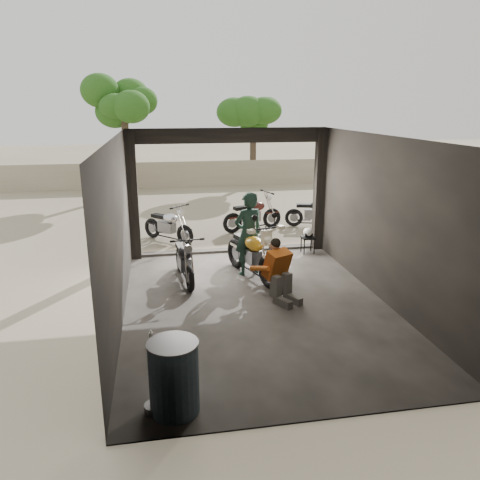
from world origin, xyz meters
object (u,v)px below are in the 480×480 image
object	(u,v)px
helmet	(308,232)
oil_drum	(174,378)
outside_bike_c	(314,210)
stool	(308,240)
main_bike	(252,250)
left_bike	(184,257)
sign_post	(357,190)
rider	(248,234)
outside_bike_a	(168,223)
outside_bike_b	(253,212)
mechanic	(281,273)

from	to	relation	value
helmet	oil_drum	bearing A→B (deg)	-138.22
outside_bike_c	stool	size ratio (longest dim) A/B	3.53
helmet	main_bike	bearing A→B (deg)	-157.12
outside_bike_c	oil_drum	size ratio (longest dim) A/B	1.66
oil_drum	left_bike	bearing A→B (deg)	84.82
stool	helmet	bearing A→B (deg)	86.33
sign_post	rider	bearing A→B (deg)	-172.03
outside_bike_a	sign_post	distance (m)	5.33
outside_bike_a	oil_drum	bearing A→B (deg)	-134.77
outside_bike_b	outside_bike_c	size ratio (longest dim) A/B	1.10
sign_post	mechanic	bearing A→B (deg)	-152.94
outside_bike_a	stool	size ratio (longest dim) A/B	3.59
stool	sign_post	bearing A→B (deg)	26.50
outside_bike_a	mechanic	xyz separation A→B (m)	(2.05, -4.68, 0.06)
stool	main_bike	bearing A→B (deg)	-140.88
left_bike	mechanic	xyz separation A→B (m)	(1.78, -1.49, 0.07)
outside_bike_b	rider	size ratio (longest dim) A/B	0.91
mechanic	stool	xyz separation A→B (m)	(1.49, 2.91, -0.23)
helmet	sign_post	size ratio (longest dim) A/B	0.12
left_bike	sign_post	world-z (taller)	sign_post
outside_bike_b	helmet	world-z (taller)	outside_bike_b
outside_bike_b	rider	bearing A→B (deg)	149.36
main_bike	outside_bike_b	xyz separation A→B (m)	(0.84, 4.00, -0.06)
mechanic	helmet	distance (m)	3.29
main_bike	stool	bearing A→B (deg)	21.12
main_bike	mechanic	distance (m)	1.48
mechanic	helmet	bearing A→B (deg)	35.83
left_bike	stool	xyz separation A→B (m)	(3.28, 1.42, -0.17)
outside_bike_c	helmet	xyz separation A→B (m)	(-1.07, -2.63, 0.03)
outside_bike_b	mechanic	world-z (taller)	mechanic
left_bike	sign_post	distance (m)	5.45
left_bike	stool	size ratio (longest dim) A/B	3.56
outside_bike_c	mechanic	bearing A→B (deg)	168.93
left_bike	mechanic	bearing A→B (deg)	-46.06
main_bike	rider	xyz separation A→B (m)	(-0.04, 0.19, 0.30)
stool	helmet	size ratio (longest dim) A/B	1.73
main_bike	outside_bike_a	bearing A→B (deg)	100.48
mechanic	rider	bearing A→B (deg)	74.26
main_bike	outside_bike_a	size ratio (longest dim) A/B	1.21
oil_drum	sign_post	bearing A→B (deg)	52.05
main_bike	outside_bike_b	bearing A→B (deg)	60.07
mechanic	stool	bearing A→B (deg)	35.65
sign_post	left_bike	bearing A→B (deg)	-178.58
left_bike	helmet	size ratio (longest dim) A/B	6.16
mechanic	outside_bike_c	bearing A→B (deg)	38.07
main_bike	outside_bike_c	distance (m)	5.01
mechanic	outside_bike_b	bearing A→B (deg)	57.07
left_bike	outside_bike_a	xyz separation A→B (m)	(-0.26, 3.19, 0.00)
mechanic	helmet	size ratio (longest dim) A/B	4.69
main_bike	left_bike	world-z (taller)	main_bike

